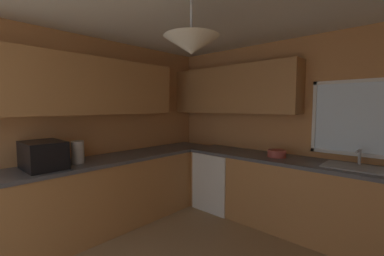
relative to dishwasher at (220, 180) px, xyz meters
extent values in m
cube|color=#C6844C|center=(0.88, 0.37, 0.80)|extent=(3.82, 0.06, 2.45)
cube|color=#C6844C|center=(-1.00, -1.60, 0.80)|extent=(0.06, 4.00, 2.45)
cube|color=silver|center=(1.76, 0.34, 0.99)|extent=(1.02, 0.02, 0.80)
cube|color=white|center=(1.76, 0.33, 1.41)|extent=(1.10, 0.04, 0.04)
cube|color=white|center=(1.76, 0.33, 0.57)|extent=(1.10, 0.04, 0.04)
cube|color=white|center=(1.23, 0.33, 0.99)|extent=(0.04, 0.04, 0.88)
cube|color=#AD7542|center=(-0.81, -1.80, 1.37)|extent=(0.32, 2.72, 0.70)
cube|color=#AD7542|center=(0.07, 0.18, 1.37)|extent=(2.07, 0.32, 0.70)
cylinder|color=#B7B7BC|center=(0.88, -1.60, 1.85)|extent=(0.02, 0.02, 0.35)
cone|color=silver|center=(0.88, -1.60, 1.60)|extent=(0.44, 0.44, 0.14)
cube|color=#AD7542|center=(-0.66, -1.60, 0.00)|extent=(0.62, 3.58, 0.86)
cube|color=#4C4C51|center=(-0.66, -1.60, 0.45)|extent=(0.65, 3.61, 0.04)
cube|color=#AD7542|center=(1.09, 0.03, 0.00)|extent=(2.88, 0.62, 0.86)
cube|color=#4C4C51|center=(1.09, 0.03, 0.45)|extent=(2.91, 0.65, 0.04)
cube|color=white|center=(0.00, 0.00, 0.00)|extent=(0.60, 0.60, 0.85)
cube|color=black|center=(-0.66, -2.22, 0.62)|extent=(0.48, 0.36, 0.29)
cylinder|color=#B7B7BC|center=(-0.64, -1.87, 0.60)|extent=(0.14, 0.14, 0.26)
cube|color=#9EA0A5|center=(1.76, 0.03, 0.48)|extent=(0.62, 0.40, 0.02)
cylinder|color=#B7B7BC|center=(1.76, 0.19, 0.56)|extent=(0.03, 0.03, 0.18)
cylinder|color=#B7B7BC|center=(1.76, 0.09, 0.65)|extent=(0.02, 0.20, 0.02)
cylinder|color=#B74C42|center=(0.88, 0.03, 0.52)|extent=(0.23, 0.23, 0.09)
camera|label=1|loc=(2.26, -3.09, 1.12)|focal=23.63mm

